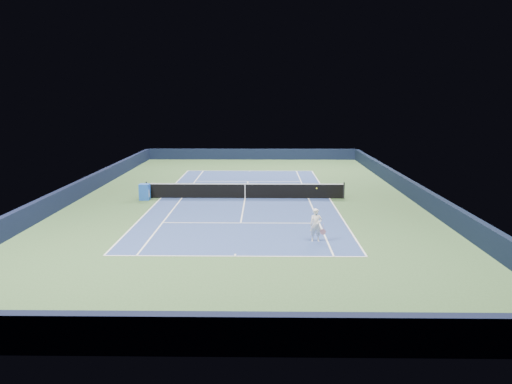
{
  "coord_description": "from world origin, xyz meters",
  "views": [
    {
      "loc": [
        1.15,
        -31.71,
        6.6
      ],
      "look_at": [
        0.75,
        -3.0,
        1.0
      ],
      "focal_mm": 35.0,
      "sensor_mm": 36.0,
      "label": 1
    }
  ],
  "objects": [
    {
      "name": "court_surface",
      "position": [
        0.0,
        0.0,
        0.0
      ],
      "size": [
        10.97,
        23.77,
        0.01
      ],
      "primitive_type": "cube",
      "color": "navy",
      "rests_on": "ground"
    },
    {
      "name": "sideline_doubles_left",
      "position": [
        -5.49,
        0.0,
        0.01
      ],
      "size": [
        0.08,
        23.77,
        0.0
      ],
      "primitive_type": "cube",
      "color": "white",
      "rests_on": "ground"
    },
    {
      "name": "wall_far",
      "position": [
        0.0,
        19.82,
        0.55
      ],
      "size": [
        22.0,
        0.35,
        1.1
      ],
      "primitive_type": "cube",
      "color": "black",
      "rests_on": "ground"
    },
    {
      "name": "sponsor_cube",
      "position": [
        -6.4,
        -0.57,
        0.51
      ],
      "size": [
        0.66,
        0.58,
        1.03
      ],
      "color": "blue",
      "rests_on": "ground"
    },
    {
      "name": "center_service_line",
      "position": [
        0.0,
        0.0,
        0.01
      ],
      "size": [
        0.08,
        12.8,
        0.0
      ],
      "primitive_type": "cube",
      "color": "white",
      "rests_on": "ground"
    },
    {
      "name": "sideline_singles_right",
      "position": [
        4.12,
        0.0,
        0.01
      ],
      "size": [
        0.08,
        23.77,
        0.0
      ],
      "primitive_type": "cube",
      "color": "white",
      "rests_on": "ground"
    },
    {
      "name": "sideline_singles_left",
      "position": [
        -4.12,
        0.0,
        0.01
      ],
      "size": [
        0.08,
        23.77,
        0.0
      ],
      "primitive_type": "cube",
      "color": "white",
      "rests_on": "ground"
    },
    {
      "name": "wall_near",
      "position": [
        0.0,
        -19.82,
        0.55
      ],
      "size": [
        22.0,
        0.35,
        1.1
      ],
      "primitive_type": "cube",
      "color": "black",
      "rests_on": "ground"
    },
    {
      "name": "service_line_near",
      "position": [
        0.0,
        -6.4,
        0.01
      ],
      "size": [
        8.23,
        0.08,
        0.0
      ],
      "primitive_type": "cube",
      "color": "white",
      "rests_on": "ground"
    },
    {
      "name": "wall_left",
      "position": [
        -10.82,
        0.0,
        0.55
      ],
      "size": [
        0.35,
        40.0,
        1.1
      ],
      "primitive_type": "cube",
      "color": "#111733",
      "rests_on": "ground"
    },
    {
      "name": "tennis_net",
      "position": [
        0.0,
        0.0,
        0.5
      ],
      "size": [
        12.9,
        0.1,
        1.07
      ],
      "color": "black",
      "rests_on": "ground"
    },
    {
      "name": "baseline_near",
      "position": [
        0.0,
        -11.88,
        0.01
      ],
      "size": [
        10.97,
        0.08,
        0.0
      ],
      "primitive_type": "cube",
      "color": "white",
      "rests_on": "ground"
    },
    {
      "name": "center_mark_far",
      "position": [
        0.0,
        11.73,
        0.01
      ],
      "size": [
        0.08,
        0.3,
        0.0
      ],
      "primitive_type": "cube",
      "color": "white",
      "rests_on": "ground"
    },
    {
      "name": "service_line_far",
      "position": [
        0.0,
        6.4,
        0.01
      ],
      "size": [
        8.23,
        0.08,
        0.0
      ],
      "primitive_type": "cube",
      "color": "white",
      "rests_on": "ground"
    },
    {
      "name": "ground",
      "position": [
        0.0,
        0.0,
        0.0
      ],
      "size": [
        40.0,
        40.0,
        0.0
      ],
      "primitive_type": "plane",
      "color": "#36562F",
      "rests_on": "ground"
    },
    {
      "name": "wall_right",
      "position": [
        10.82,
        0.0,
        0.55
      ],
      "size": [
        0.35,
        40.0,
        1.1
      ],
      "primitive_type": "cube",
      "color": "black",
      "rests_on": "ground"
    },
    {
      "name": "baseline_far",
      "position": [
        0.0,
        11.88,
        0.01
      ],
      "size": [
        10.97,
        0.08,
        0.0
      ],
      "primitive_type": "cube",
      "color": "white",
      "rests_on": "ground"
    },
    {
      "name": "center_mark_near",
      "position": [
        0.0,
        -11.73,
        0.01
      ],
      "size": [
        0.08,
        0.3,
        0.0
      ],
      "primitive_type": "cube",
      "color": "white",
      "rests_on": "ground"
    },
    {
      "name": "sideline_doubles_right",
      "position": [
        5.49,
        0.0,
        0.01
      ],
      "size": [
        0.08,
        23.77,
        0.0
      ],
      "primitive_type": "cube",
      "color": "white",
      "rests_on": "ground"
    },
    {
      "name": "tennis_player",
      "position": [
        3.59,
        -9.65,
        0.77
      ],
      "size": [
        0.74,
        1.23,
        2.31
      ],
      "color": "white",
      "rests_on": "ground"
    }
  ]
}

